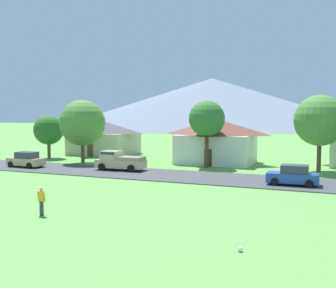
{
  "coord_description": "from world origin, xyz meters",
  "views": [
    {
      "loc": [
        11.27,
        -5.22,
        6.03
      ],
      "look_at": [
        1.72,
        17.92,
        4.14
      ],
      "focal_mm": 43.17,
      "sensor_mm": 36.0,
      "label": 1
    }
  ],
  "objects_px": {
    "tree_right_of_center": "(207,119)",
    "tree_near_right": "(82,123)",
    "tree_center": "(320,121)",
    "tree_left_of_center": "(49,130)",
    "house_left_center": "(104,137)",
    "parked_car_tan_west_end": "(26,160)",
    "house_leftmost": "(216,140)",
    "watcher_person": "(41,201)",
    "parked_car_blue_mid_east": "(293,176)",
    "pickup_truck_sand_west_side": "(119,161)",
    "soccer_ball": "(240,249)"
  },
  "relations": [
    {
      "from": "parked_car_blue_mid_east",
      "to": "pickup_truck_sand_west_side",
      "type": "bearing_deg",
      "value": 172.52
    },
    {
      "from": "tree_left_of_center",
      "to": "tree_center",
      "type": "distance_m",
      "value": 34.12
    },
    {
      "from": "house_left_center",
      "to": "parked_car_tan_west_end",
      "type": "xyz_separation_m",
      "value": [
        -0.25,
        -16.16,
        -1.66
      ]
    },
    {
      "from": "house_leftmost",
      "to": "watcher_person",
      "type": "height_order",
      "value": "house_leftmost"
    },
    {
      "from": "tree_near_right",
      "to": "soccer_ball",
      "type": "bearing_deg",
      "value": -44.36
    },
    {
      "from": "tree_near_right",
      "to": "soccer_ball",
      "type": "relative_size",
      "value": 31.96
    },
    {
      "from": "house_leftmost",
      "to": "tree_left_of_center",
      "type": "height_order",
      "value": "tree_left_of_center"
    },
    {
      "from": "pickup_truck_sand_west_side",
      "to": "tree_near_right",
      "type": "bearing_deg",
      "value": 151.67
    },
    {
      "from": "house_left_center",
      "to": "watcher_person",
      "type": "bearing_deg",
      "value": -64.44
    },
    {
      "from": "tree_right_of_center",
      "to": "parked_car_blue_mid_east",
      "type": "distance_m",
      "value": 13.78
    },
    {
      "from": "tree_center",
      "to": "tree_right_of_center",
      "type": "bearing_deg",
      "value": -174.13
    },
    {
      "from": "pickup_truck_sand_west_side",
      "to": "tree_right_of_center",
      "type": "bearing_deg",
      "value": 37.19
    },
    {
      "from": "house_left_center",
      "to": "tree_left_of_center",
      "type": "height_order",
      "value": "tree_left_of_center"
    },
    {
      "from": "house_leftmost",
      "to": "watcher_person",
      "type": "xyz_separation_m",
      "value": [
        -2.73,
        -28.4,
        -1.91
      ]
    },
    {
      "from": "house_left_center",
      "to": "tree_left_of_center",
      "type": "relative_size",
      "value": 1.59
    },
    {
      "from": "tree_left_of_center",
      "to": "tree_near_right",
      "type": "height_order",
      "value": "tree_near_right"
    },
    {
      "from": "parked_car_tan_west_end",
      "to": "house_left_center",
      "type": "bearing_deg",
      "value": 89.13
    },
    {
      "from": "tree_right_of_center",
      "to": "tree_near_right",
      "type": "xyz_separation_m",
      "value": [
        -15.04,
        -1.99,
        -0.54
      ]
    },
    {
      "from": "house_leftmost",
      "to": "tree_center",
      "type": "distance_m",
      "value": 12.45
    },
    {
      "from": "house_left_center",
      "to": "parked_car_tan_west_end",
      "type": "height_order",
      "value": "house_left_center"
    },
    {
      "from": "watcher_person",
      "to": "tree_center",
      "type": "bearing_deg",
      "value": 60.2
    },
    {
      "from": "tree_center",
      "to": "parked_car_tan_west_end",
      "type": "distance_m",
      "value": 31.97
    },
    {
      "from": "tree_near_right",
      "to": "parked_car_blue_mid_east",
      "type": "relative_size",
      "value": 1.81
    },
    {
      "from": "parked_car_blue_mid_east",
      "to": "pickup_truck_sand_west_side",
      "type": "relative_size",
      "value": 0.8
    },
    {
      "from": "pickup_truck_sand_west_side",
      "to": "tree_left_of_center",
      "type": "bearing_deg",
      "value": 155.25
    },
    {
      "from": "tree_left_of_center",
      "to": "tree_right_of_center",
      "type": "height_order",
      "value": "tree_right_of_center"
    },
    {
      "from": "parked_car_blue_mid_east",
      "to": "house_left_center",
      "type": "bearing_deg",
      "value": 149.63
    },
    {
      "from": "house_left_center",
      "to": "tree_center",
      "type": "height_order",
      "value": "tree_center"
    },
    {
      "from": "tree_center",
      "to": "soccer_ball",
      "type": "height_order",
      "value": "tree_center"
    },
    {
      "from": "tree_near_right",
      "to": "soccer_ball",
      "type": "distance_m",
      "value": 34.59
    },
    {
      "from": "house_left_center",
      "to": "parked_car_blue_mid_east",
      "type": "height_order",
      "value": "house_left_center"
    },
    {
      "from": "parked_car_tan_west_end",
      "to": "pickup_truck_sand_west_side",
      "type": "distance_m",
      "value": 11.02
    },
    {
      "from": "house_leftmost",
      "to": "tree_center",
      "type": "height_order",
      "value": "tree_center"
    },
    {
      "from": "tree_near_right",
      "to": "parked_car_tan_west_end",
      "type": "distance_m",
      "value": 7.88
    },
    {
      "from": "tree_near_right",
      "to": "pickup_truck_sand_west_side",
      "type": "bearing_deg",
      "value": -28.33
    },
    {
      "from": "parked_car_blue_mid_east",
      "to": "tree_left_of_center",
      "type": "bearing_deg",
      "value": 164.38
    },
    {
      "from": "parked_car_blue_mid_east",
      "to": "pickup_truck_sand_west_side",
      "type": "distance_m",
      "value": 17.99
    },
    {
      "from": "tree_near_right",
      "to": "watcher_person",
      "type": "distance_m",
      "value": 25.66
    },
    {
      "from": "tree_right_of_center",
      "to": "parked_car_blue_mid_east",
      "type": "relative_size",
      "value": 1.77
    },
    {
      "from": "tree_right_of_center",
      "to": "tree_near_right",
      "type": "height_order",
      "value": "tree_near_right"
    },
    {
      "from": "house_left_center",
      "to": "tree_right_of_center",
      "type": "height_order",
      "value": "tree_right_of_center"
    },
    {
      "from": "parked_car_blue_mid_east",
      "to": "pickup_truck_sand_west_side",
      "type": "xyz_separation_m",
      "value": [
        -17.83,
        2.34,
        0.19
      ]
    },
    {
      "from": "house_leftmost",
      "to": "soccer_ball",
      "type": "relative_size",
      "value": 39.24
    },
    {
      "from": "parked_car_blue_mid_east",
      "to": "tree_center",
      "type": "bearing_deg",
      "value": 79.93
    },
    {
      "from": "house_leftmost",
      "to": "pickup_truck_sand_west_side",
      "type": "bearing_deg",
      "value": -127.24
    },
    {
      "from": "tree_right_of_center",
      "to": "parked_car_tan_west_end",
      "type": "relative_size",
      "value": 1.76
    },
    {
      "from": "tree_right_of_center",
      "to": "watcher_person",
      "type": "xyz_separation_m",
      "value": [
        -2.81,
        -24.18,
        -4.55
      ]
    },
    {
      "from": "tree_center",
      "to": "tree_right_of_center",
      "type": "xyz_separation_m",
      "value": [
        -11.73,
        -1.21,
        0.11
      ]
    },
    {
      "from": "tree_near_right",
      "to": "house_left_center",
      "type": "bearing_deg",
      "value": 107.86
    },
    {
      "from": "parked_car_tan_west_end",
      "to": "tree_left_of_center",
      "type": "bearing_deg",
      "value": 113.46
    }
  ]
}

